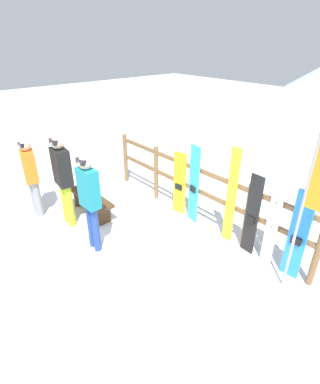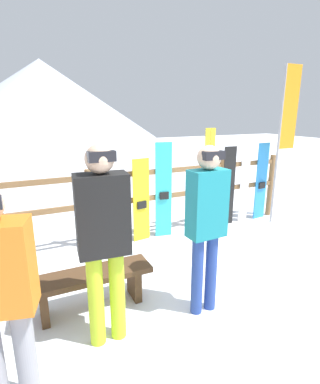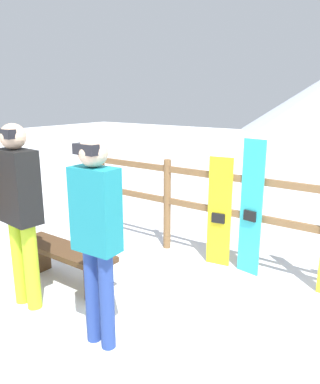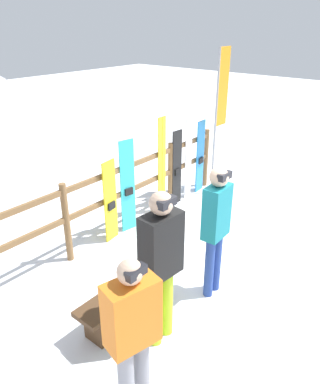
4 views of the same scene
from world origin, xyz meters
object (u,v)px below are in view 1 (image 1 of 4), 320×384
object	(u,v)px
snowboard_black_stripe	(252,216)
snowboard_blue	(298,236)
person_teal	(89,196)
rental_flag	(320,179)
ski_pair_yellow	(231,197)
snowboard_cyan	(194,185)
bench	(91,201)
person_orange	(31,173)
snowboard_yellow	(179,184)
ski_pair_white	(273,221)
person_black	(63,175)

from	to	relation	value
snowboard_black_stripe	snowboard_blue	bearing A→B (deg)	0.00
person_teal	rental_flag	distance (m)	3.35
ski_pair_yellow	snowboard_blue	xyz separation A→B (m)	(1.23, -0.00, -0.15)
snowboard_cyan	ski_pair_yellow	size ratio (longest dim) A/B	0.89
bench	person_orange	world-z (taller)	person_orange
snowboard_yellow	ski_pair_yellow	size ratio (longest dim) A/B	0.76
snowboard_blue	snowboard_yellow	bearing A→B (deg)	-180.00
snowboard_black_stripe	rental_flag	xyz separation A→B (m)	(0.96, -0.27, 1.11)
snowboard_cyan	ski_pair_white	size ratio (longest dim) A/B	0.99
person_orange	person_black	size ratio (longest dim) A/B	0.89
snowboard_cyan	ski_pair_white	distance (m)	1.70
ski_pair_white	snowboard_black_stripe	bearing A→B (deg)	-179.47
bench	ski_pair_yellow	world-z (taller)	ski_pair_yellow
person_orange	person_black	world-z (taller)	person_black
person_teal	snowboard_blue	xyz separation A→B (m)	(2.60, 1.98, -0.31)
person_orange	rental_flag	world-z (taller)	rental_flag
person_black	person_teal	world-z (taller)	person_black
snowboard_black_stripe	ski_pair_yellow	bearing A→B (deg)	179.56
snowboard_yellow	rental_flag	xyz separation A→B (m)	(2.70, -0.27, 1.16)
snowboard_yellow	ski_pair_white	size ratio (longest dim) A/B	0.84
snowboard_black_stripe	rental_flag	world-z (taller)	rental_flag
snowboard_black_stripe	ski_pair_white	size ratio (longest dim) A/B	0.90
person_orange	person_teal	distance (m)	1.86
bench	snowboard_yellow	size ratio (longest dim) A/B	0.95
snowboard_cyan	snowboard_black_stripe	bearing A→B (deg)	-0.00
person_orange	snowboard_blue	size ratio (longest dim) A/B	1.09
bench	person_orange	xyz separation A→B (m)	(-0.76, -0.86, 0.62)
bench	rental_flag	size ratio (longest dim) A/B	0.45
ski_pair_white	person_black	bearing A→B (deg)	-148.57
snowboard_yellow	rental_flag	world-z (taller)	rental_flag
bench	person_black	world-z (taller)	person_black
ski_pair_yellow	ski_pair_white	xyz separation A→B (m)	(0.82, 0.00, -0.09)
person_black	snowboard_black_stripe	xyz separation A→B (m)	(2.85, 1.96, -0.34)
person_black	snowboard_black_stripe	distance (m)	3.48
person_orange	snowboard_black_stripe	distance (m)	4.31
person_orange	person_black	distance (m)	0.87
snowboard_cyan	ski_pair_yellow	distance (m)	0.89
bench	snowboard_blue	bearing A→B (deg)	21.47
snowboard_black_stripe	snowboard_yellow	bearing A→B (deg)	-180.00
person_black	ski_pair_white	xyz separation A→B (m)	(3.22, 1.97, -0.26)
person_orange	snowboard_blue	xyz separation A→B (m)	(4.43, 2.30, -0.19)
bench	ski_pair_white	size ratio (longest dim) A/B	0.80
snowboard_cyan	snowboard_blue	distance (m)	2.11
person_orange	person_teal	bearing A→B (deg)	10.13
bench	snowboard_yellow	xyz separation A→B (m)	(1.15, 1.44, 0.36)
person_teal	ski_pair_white	distance (m)	2.96
snowboard_black_stripe	rental_flag	distance (m)	1.49
bench	person_orange	distance (m)	1.30
snowboard_cyan	rental_flag	xyz separation A→B (m)	(2.29, -0.27, 1.04)
ski_pair_yellow	snowboard_black_stripe	bearing A→B (deg)	-0.44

